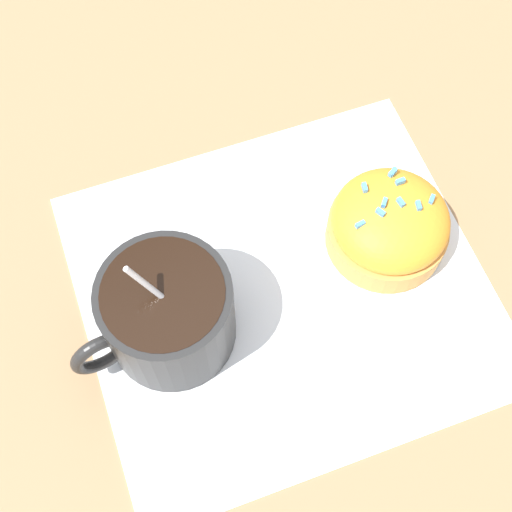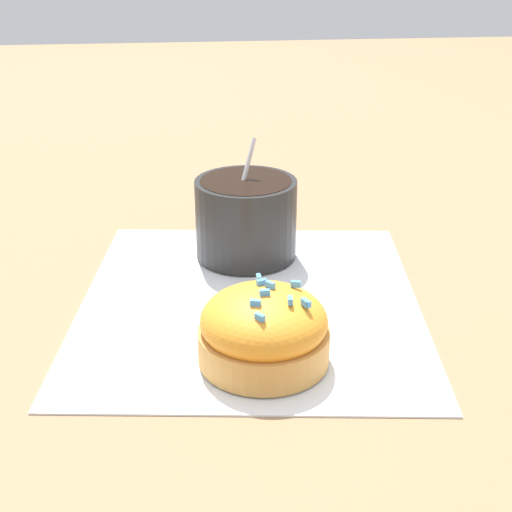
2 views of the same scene
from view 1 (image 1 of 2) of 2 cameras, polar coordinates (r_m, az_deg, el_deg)
ground_plane at (r=0.55m, az=2.24°, el=-2.65°), size 3.00×3.00×0.00m
paper_napkin at (r=0.55m, az=2.24°, el=-2.59°), size 0.34×0.32×0.00m
coffee_cup at (r=0.50m, az=-7.20°, el=-4.49°), size 0.12×0.09×0.11m
frosted_pastry at (r=0.56m, az=10.36°, el=2.79°), size 0.09×0.09×0.06m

